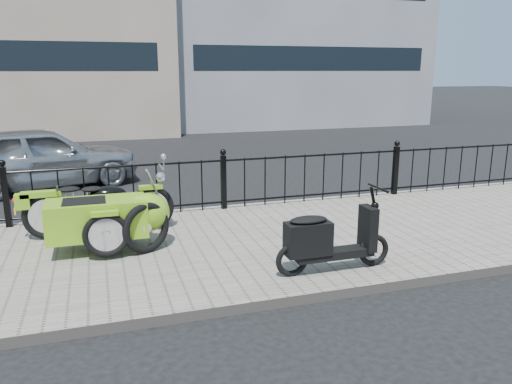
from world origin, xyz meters
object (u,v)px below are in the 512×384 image
object	(u,v)px
sedan_car	(41,157)
spare_tire	(146,228)
motorcycle_sidecar	(110,214)
scooter	(327,241)

from	to	relation	value
sedan_car	spare_tire	bearing A→B (deg)	-178.01
motorcycle_sidecar	sedan_car	bearing A→B (deg)	105.57
motorcycle_sidecar	spare_tire	world-z (taller)	motorcycle_sidecar
motorcycle_sidecar	sedan_car	xyz separation A→B (m)	(-1.30, 4.67, 0.10)
motorcycle_sidecar	scooter	bearing A→B (deg)	-35.18
scooter	sedan_car	world-z (taller)	sedan_car
spare_tire	sedan_car	world-z (taller)	sedan_car
spare_tire	motorcycle_sidecar	bearing A→B (deg)	137.05
motorcycle_sidecar	scooter	world-z (taller)	scooter
motorcycle_sidecar	spare_tire	xyz separation A→B (m)	(0.44, -0.41, -0.12)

